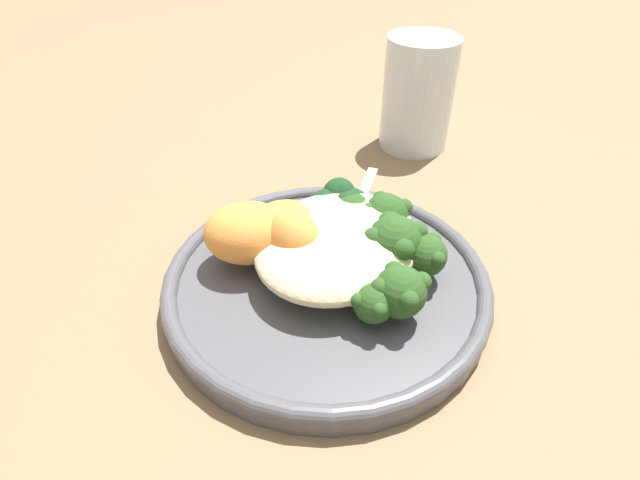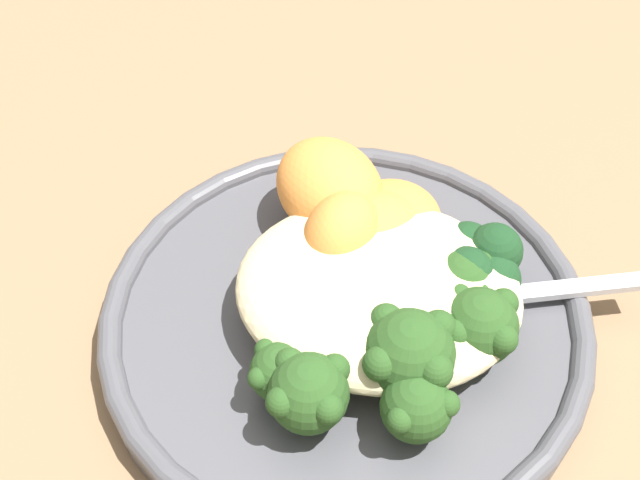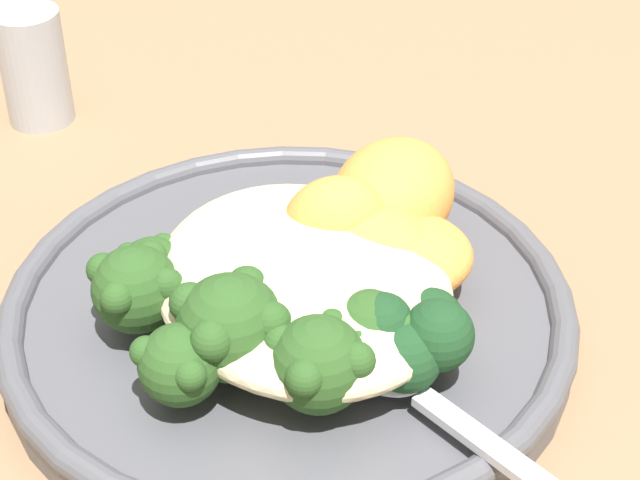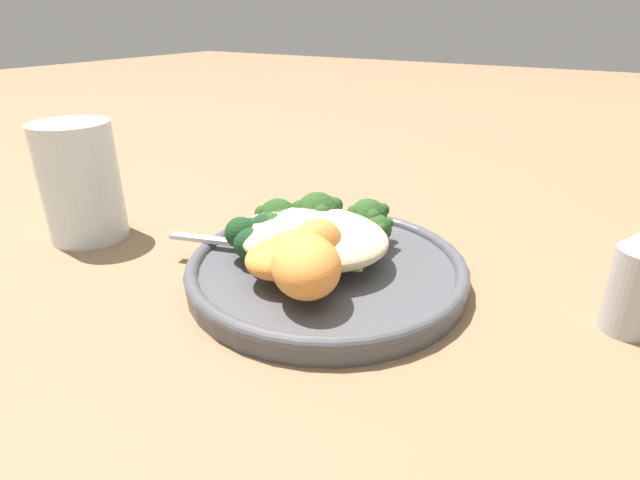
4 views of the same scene
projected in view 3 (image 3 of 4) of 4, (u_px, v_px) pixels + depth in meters
name	position (u px, v px, depth m)	size (l,w,h in m)	color
ground_plane	(296.00, 342.00, 0.45)	(4.00, 4.00, 0.00)	#846647
plate	(284.00, 314.00, 0.45)	(0.24, 0.24, 0.02)	#4C4C51
quinoa_mound	(305.00, 281.00, 0.43)	(0.14, 0.11, 0.03)	beige
broccoli_stalk_0	(190.00, 267.00, 0.44)	(0.04, 0.08, 0.03)	#9EBC66
broccoli_stalk_1	(171.00, 283.00, 0.43)	(0.04, 0.11, 0.04)	#9EBC66
broccoli_stalk_2	(218.00, 333.00, 0.41)	(0.08, 0.11, 0.03)	#9EBC66
broccoli_stalk_3	(242.00, 316.00, 0.40)	(0.09, 0.10, 0.04)	#9EBC66
broccoli_stalk_4	(314.00, 337.00, 0.40)	(0.12, 0.06, 0.04)	#9EBC66
broccoli_stalk_5	(361.00, 325.00, 0.41)	(0.08, 0.03, 0.03)	#9EBC66
sweet_potato_chunk_0	(371.00, 248.00, 0.44)	(0.06, 0.05, 0.04)	orange
sweet_potato_chunk_1	(393.00, 194.00, 0.46)	(0.06, 0.05, 0.04)	orange
sweet_potato_chunk_2	(337.00, 227.00, 0.45)	(0.05, 0.04, 0.05)	orange
sweet_potato_chunk_3	(387.00, 256.00, 0.44)	(0.07, 0.06, 0.03)	orange
kale_tuft	(409.00, 332.00, 0.40)	(0.05, 0.05, 0.03)	#193D1E
spoon	(399.00, 377.00, 0.40)	(0.11, 0.05, 0.01)	silver
salt_shaker	(31.00, 52.00, 0.58)	(0.04, 0.04, 0.08)	#B2B2B7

